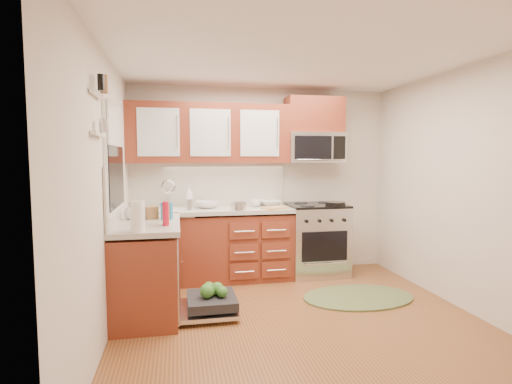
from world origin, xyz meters
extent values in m
plane|color=brown|center=(0.00, 0.00, 0.00)|extent=(3.50, 3.50, 0.00)
plane|color=white|center=(0.00, 0.00, 2.50)|extent=(3.50, 3.50, 0.00)
cube|color=beige|center=(0.00, 1.75, 1.25)|extent=(3.50, 0.04, 2.50)
cube|color=beige|center=(0.00, -1.75, 1.25)|extent=(3.50, 0.04, 2.50)
cube|color=beige|center=(-1.75, 0.00, 1.25)|extent=(0.04, 3.50, 2.50)
cube|color=beige|center=(1.75, 0.00, 1.25)|extent=(0.04, 3.50, 2.50)
cube|color=maroon|center=(-0.73, 1.45, 0.42)|extent=(2.05, 0.60, 0.85)
cube|color=maroon|center=(-1.45, 0.52, 0.42)|extent=(0.60, 1.25, 0.85)
cube|color=#B6B2A6|center=(-0.72, 1.44, 0.90)|extent=(2.07, 0.64, 0.05)
cube|color=#B6B2A6|center=(-1.44, 0.53, 0.90)|extent=(0.64, 1.27, 0.05)
cube|color=beige|center=(-0.73, 1.74, 1.21)|extent=(2.05, 0.02, 0.57)
cube|color=beige|center=(-1.74, 0.52, 1.21)|extent=(0.02, 1.25, 0.57)
cube|color=maroon|center=(0.68, 1.57, 2.13)|extent=(0.76, 0.35, 0.47)
cube|color=white|center=(-1.71, 0.50, 1.88)|extent=(0.02, 0.96, 0.40)
cube|color=white|center=(-1.72, -0.35, 2.05)|extent=(0.04, 0.40, 0.03)
cube|color=white|center=(-1.72, -0.35, 1.75)|extent=(0.04, 0.40, 0.03)
cylinder|color=black|center=(0.86, 1.22, 0.97)|extent=(0.33, 0.33, 0.05)
cylinder|color=silver|center=(-0.40, 1.22, 0.98)|extent=(0.20, 0.20, 0.11)
cube|color=tan|center=(0.08, 1.27, 0.94)|extent=(0.37, 0.31, 0.02)
cylinder|color=silver|center=(-1.00, 1.25, 1.00)|extent=(0.10, 0.10, 0.14)
cylinder|color=white|center=(-1.48, -0.02, 1.06)|extent=(0.13, 0.13, 0.27)
cylinder|color=yellow|center=(-1.25, 0.34, 1.02)|extent=(0.07, 0.07, 0.20)
cylinder|color=red|center=(-1.25, 0.24, 1.04)|extent=(0.07, 0.07, 0.23)
cube|color=brown|center=(-1.41, 0.70, 0.99)|extent=(0.16, 0.14, 0.13)
cube|color=teal|center=(-1.25, 0.64, 1.01)|extent=(0.13, 0.10, 0.18)
imported|color=#999999|center=(0.08, 1.60, 0.96)|extent=(0.32, 0.32, 0.07)
imported|color=#999999|center=(-0.77, 1.49, 0.97)|extent=(0.37, 0.37, 0.09)
imported|color=#999999|center=(-0.13, 1.51, 0.98)|extent=(0.16, 0.16, 0.10)
imported|color=#999999|center=(-1.00, 1.52, 1.07)|extent=(0.12, 0.12, 0.29)
imported|color=#999999|center=(-1.49, 0.70, 1.01)|extent=(0.09, 0.10, 0.18)
imported|color=#999999|center=(-1.62, 0.72, 1.02)|extent=(0.16, 0.16, 0.18)
camera|label=1|loc=(-1.14, -3.59, 1.57)|focal=28.00mm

